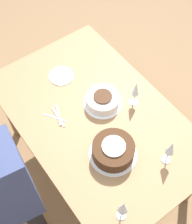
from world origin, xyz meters
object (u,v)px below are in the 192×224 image
object	(u,v)px
cake_front_chocolate	(113,150)
wine_glass_far	(123,207)
wine_glass_extra	(136,90)
wine_glass_near	(171,149)
cake_center_white	(103,100)

from	to	relation	value
cake_front_chocolate	wine_glass_far	bearing A→B (deg)	-30.93
cake_front_chocolate	wine_glass_extra	distance (m)	0.42
wine_glass_near	wine_glass_extra	bearing A→B (deg)	165.37
cake_center_white	wine_glass_near	distance (m)	0.57
wine_glass_near	wine_glass_far	xyz separation A→B (m)	(0.10, -0.43, 0.01)
cake_center_white	wine_glass_near	bearing A→B (deg)	6.16
wine_glass_near	wine_glass_extra	xyz separation A→B (m)	(-0.44, 0.12, -0.01)
cake_center_white	wine_glass_extra	world-z (taller)	wine_glass_extra
cake_center_white	cake_front_chocolate	bearing A→B (deg)	-27.51
wine_glass_far	wine_glass_extra	distance (m)	0.76
cake_center_white	cake_front_chocolate	world-z (taller)	cake_front_chocolate
cake_front_chocolate	wine_glass_near	distance (m)	0.34
wine_glass_far	wine_glass_near	bearing A→B (deg)	102.92
wine_glass_near	wine_glass_extra	size ratio (longest dim) A/B	1.02
cake_front_chocolate	wine_glass_extra	xyz separation A→B (m)	(-0.22, 0.35, 0.09)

